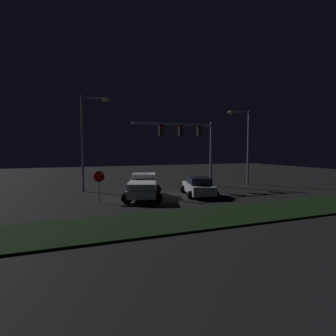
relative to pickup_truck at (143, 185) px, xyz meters
name	(u,v)px	position (x,y,z in m)	size (l,w,h in m)	color
ground_plane	(174,195)	(2.79, 0.49, -1.00)	(80.00, 80.00, 0.00)	black
grass_median	(227,215)	(2.79, -7.12, -0.95)	(23.38, 4.21, 0.10)	black
pickup_truck	(143,185)	(0.00, 0.00, 0.00)	(4.02, 5.76, 1.80)	silver
car_sedan	(198,187)	(4.46, -0.62, -0.26)	(3.16, 4.71, 1.51)	#B7B7BC
traffic_signal_gantry	(189,137)	(5.85, 3.89, 3.90)	(8.32, 0.56, 6.50)	slate
street_lamp_left	(88,132)	(-3.54, 5.05, 4.27)	(2.45, 0.44, 8.43)	slate
street_lamp_right	(244,138)	(11.99, 3.52, 3.91)	(2.71, 0.44, 7.73)	slate
stop_sign	(99,181)	(-3.37, -0.64, 0.56)	(0.76, 0.08, 2.23)	slate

